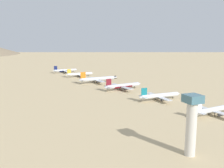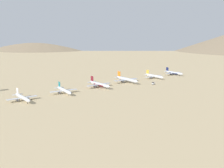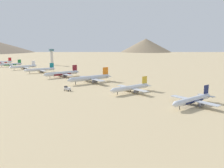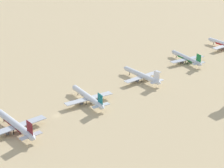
{
  "view_description": "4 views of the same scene",
  "coord_description": "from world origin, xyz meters",
  "px_view_note": "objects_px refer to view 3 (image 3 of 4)",
  "views": [
    {
      "loc": [
        -115.43,
        -208.21,
        53.0
      ],
      "look_at": [
        -12.64,
        38.1,
        5.09
      ],
      "focal_mm": 40.75,
      "sensor_mm": 36.0,
      "label": 1
    },
    {
      "loc": [
        321.92,
        -148.65,
        76.84
      ],
      "look_at": [
        -3.05,
        46.56,
        3.13
      ],
      "focal_mm": 45.86,
      "sensor_mm": 36.0,
      "label": 2
    },
    {
      "loc": [
        81.03,
        267.85,
        37.93
      ],
      "look_at": [
        -20.74,
        108.82,
        3.04
      ],
      "focal_mm": 35.19,
      "sensor_mm": 36.0,
      "label": 3
    },
    {
      "loc": [
        -213.5,
        97.1,
        121.47
      ],
      "look_at": [
        10.64,
        -47.61,
        6.29
      ],
      "focal_mm": 68.17,
      "sensor_mm": 36.0,
      "label": 4
    }
  ],
  "objects_px": {
    "parked_jet_2": "(24,67)",
    "parked_jet_4": "(62,73)",
    "parked_jet_6": "(131,88)",
    "control_tower": "(52,56)",
    "parked_jet_7": "(193,100)",
    "parked_jet_1": "(10,64)",
    "parked_jet_3": "(41,70)",
    "parked_jet_0": "(1,62)",
    "parked_jet_5": "(91,78)",
    "service_truck": "(67,88)"
  },
  "relations": [
    {
      "from": "parked_jet_0",
      "to": "parked_jet_2",
      "type": "height_order",
      "value": "parked_jet_0"
    },
    {
      "from": "parked_jet_0",
      "to": "parked_jet_3",
      "type": "xyz_separation_m",
      "value": [
        -29.72,
        158.46,
        0.1
      ]
    },
    {
      "from": "control_tower",
      "to": "parked_jet_0",
      "type": "bearing_deg",
      "value": -39.97
    },
    {
      "from": "parked_jet_1",
      "to": "service_truck",
      "type": "distance_m",
      "value": 232.12
    },
    {
      "from": "parked_jet_2",
      "to": "parked_jet_4",
      "type": "distance_m",
      "value": 107.54
    },
    {
      "from": "parked_jet_6",
      "to": "parked_jet_4",
      "type": "bearing_deg",
      "value": -80.85
    },
    {
      "from": "parked_jet_0",
      "to": "parked_jet_5",
      "type": "distance_m",
      "value": 267.24
    },
    {
      "from": "parked_jet_0",
      "to": "parked_jet_3",
      "type": "distance_m",
      "value": 161.23
    },
    {
      "from": "parked_jet_5",
      "to": "parked_jet_3",
      "type": "bearing_deg",
      "value": -78.7
    },
    {
      "from": "parked_jet_0",
      "to": "control_tower",
      "type": "distance_m",
      "value": 99.0
    },
    {
      "from": "parked_jet_1",
      "to": "parked_jet_4",
      "type": "bearing_deg",
      "value": 101.49
    },
    {
      "from": "parked_jet_1",
      "to": "parked_jet_3",
      "type": "bearing_deg",
      "value": 101.81
    },
    {
      "from": "control_tower",
      "to": "parked_jet_4",
      "type": "bearing_deg",
      "value": 76.65
    },
    {
      "from": "parked_jet_2",
      "to": "service_truck",
      "type": "distance_m",
      "value": 178.75
    },
    {
      "from": "parked_jet_5",
      "to": "control_tower",
      "type": "xyz_separation_m",
      "value": [
        -24.84,
        -199.31,
        11.21
      ]
    },
    {
      "from": "parked_jet_7",
      "to": "parked_jet_4",
      "type": "bearing_deg",
      "value": -80.36
    },
    {
      "from": "parked_jet_1",
      "to": "parked_jet_2",
      "type": "relative_size",
      "value": 0.96
    },
    {
      "from": "parked_jet_1",
      "to": "parked_jet_2",
      "type": "height_order",
      "value": "parked_jet_2"
    },
    {
      "from": "parked_jet_2",
      "to": "service_truck",
      "type": "xyz_separation_m",
      "value": [
        1.22,
        178.74,
        -1.91
      ]
    },
    {
      "from": "parked_jet_3",
      "to": "service_truck",
      "type": "bearing_deg",
      "value": 84.48
    },
    {
      "from": "parked_jet_1",
      "to": "parked_jet_4",
      "type": "relative_size",
      "value": 0.87
    },
    {
      "from": "parked_jet_2",
      "to": "parked_jet_7",
      "type": "distance_m",
      "value": 266.32
    },
    {
      "from": "parked_jet_6",
      "to": "service_truck",
      "type": "height_order",
      "value": "parked_jet_6"
    },
    {
      "from": "parked_jet_0",
      "to": "service_truck",
      "type": "xyz_separation_m",
      "value": [
        -17.45,
        285.33,
        -1.89
      ]
    },
    {
      "from": "parked_jet_3",
      "to": "parked_jet_6",
      "type": "height_order",
      "value": "parked_jet_3"
    },
    {
      "from": "parked_jet_1",
      "to": "parked_jet_3",
      "type": "xyz_separation_m",
      "value": [
        -21.96,
        105.04,
        0.29
      ]
    },
    {
      "from": "parked_jet_3",
      "to": "parked_jet_4",
      "type": "bearing_deg",
      "value": 100.87
    },
    {
      "from": "parked_jet_4",
      "to": "parked_jet_7",
      "type": "bearing_deg",
      "value": 99.64
    },
    {
      "from": "parked_jet_6",
      "to": "parked_jet_7",
      "type": "bearing_deg",
      "value": 100.7
    },
    {
      "from": "parked_jet_7",
      "to": "parked_jet_3",
      "type": "bearing_deg",
      "value": -80.04
    },
    {
      "from": "parked_jet_2",
      "to": "parked_jet_3",
      "type": "relative_size",
      "value": 0.98
    },
    {
      "from": "service_truck",
      "to": "control_tower",
      "type": "distance_m",
      "value": 230.04
    },
    {
      "from": "parked_jet_1",
      "to": "parked_jet_6",
      "type": "height_order",
      "value": "parked_jet_6"
    },
    {
      "from": "parked_jet_6",
      "to": "parked_jet_0",
      "type": "bearing_deg",
      "value": -79.83
    },
    {
      "from": "parked_jet_5",
      "to": "parked_jet_7",
      "type": "bearing_deg",
      "value": 98.63
    },
    {
      "from": "parked_jet_4",
      "to": "parked_jet_6",
      "type": "relative_size",
      "value": 1.12
    },
    {
      "from": "parked_jet_3",
      "to": "parked_jet_4",
      "type": "height_order",
      "value": "parked_jet_4"
    },
    {
      "from": "parked_jet_7",
      "to": "service_truck",
      "type": "height_order",
      "value": "parked_jet_7"
    },
    {
      "from": "parked_jet_6",
      "to": "control_tower",
      "type": "xyz_separation_m",
      "value": [
        -18.17,
        -255.4,
        12.05
      ]
    },
    {
      "from": "parked_jet_0",
      "to": "parked_jet_4",
      "type": "relative_size",
      "value": 0.92
    },
    {
      "from": "service_truck",
      "to": "parked_jet_2",
      "type": "bearing_deg",
      "value": -90.39
    },
    {
      "from": "parked_jet_4",
      "to": "parked_jet_7",
      "type": "height_order",
      "value": "parked_jet_4"
    },
    {
      "from": "parked_jet_0",
      "to": "parked_jet_6",
      "type": "distance_m",
      "value": 323.6
    },
    {
      "from": "parked_jet_2",
      "to": "parked_jet_4",
      "type": "relative_size",
      "value": 0.91
    },
    {
      "from": "parked_jet_1",
      "to": "parked_jet_7",
      "type": "height_order",
      "value": "parked_jet_7"
    },
    {
      "from": "parked_jet_6",
      "to": "parked_jet_7",
      "type": "height_order",
      "value": "parked_jet_6"
    },
    {
      "from": "parked_jet_6",
      "to": "control_tower",
      "type": "height_order",
      "value": "control_tower"
    },
    {
      "from": "parked_jet_2",
      "to": "parked_jet_6",
      "type": "distance_m",
      "value": 215.38
    },
    {
      "from": "parked_jet_3",
      "to": "parked_jet_6",
      "type": "relative_size",
      "value": 1.03
    },
    {
      "from": "parked_jet_0",
      "to": "parked_jet_5",
      "type": "bearing_deg",
      "value": 100.89
    }
  ]
}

